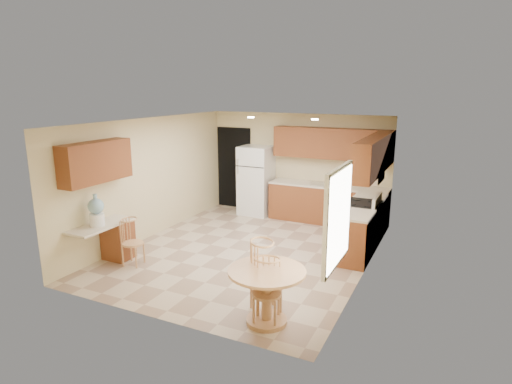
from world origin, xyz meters
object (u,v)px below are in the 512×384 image
at_px(dining_table, 267,288).
at_px(stove, 361,225).
at_px(chair_table_a, 263,273).
at_px(chair_desk, 129,239).
at_px(refrigerator, 256,180).
at_px(chair_table_b, 264,288).
at_px(water_crock, 96,211).

bearing_deg(dining_table, stove, 81.15).
distance_m(stove, chair_table_a, 3.29).
height_order(stove, chair_desk, stove).
height_order(refrigerator, dining_table, refrigerator).
relative_size(refrigerator, chair_desk, 2.03).
distance_m(refrigerator, stove, 3.15).
relative_size(refrigerator, chair_table_a, 1.62).
height_order(dining_table, chair_table_b, chair_table_b).
bearing_deg(chair_desk, refrigerator, 162.62).
xyz_separation_m(dining_table, chair_desk, (-2.95, 0.68, 0.01)).
bearing_deg(water_crock, refrigerator, 75.88).
distance_m(refrigerator, chair_table_b, 5.25).
distance_m(chair_table_a, chair_desk, 2.87).
height_order(dining_table, chair_desk, chair_desk).
distance_m(dining_table, chair_desk, 3.03).
distance_m(refrigerator, dining_table, 5.17).
xyz_separation_m(chair_table_b, water_crock, (-3.40, 0.51, 0.47)).
relative_size(dining_table, chair_desk, 1.23).
bearing_deg(chair_desk, dining_table, 68.43).
height_order(stove, water_crock, water_crock).
bearing_deg(stove, chair_desk, -142.21).
relative_size(stove, dining_table, 1.05).
bearing_deg(chair_table_a, chair_table_b, -13.44).
relative_size(stove, chair_table_a, 1.04).
relative_size(chair_table_a, chair_desk, 1.25).
distance_m(dining_table, chair_table_b, 0.11).
relative_size(stove, chair_table_b, 1.21).
xyz_separation_m(refrigerator, chair_table_a, (2.22, -4.44, -0.21)).
relative_size(chair_table_a, chair_table_b, 1.17).
bearing_deg(water_crock, dining_table, -7.01).
xyz_separation_m(stove, chair_table_b, (-0.52, -3.47, 0.08)).
height_order(chair_table_b, chair_desk, chair_table_b).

